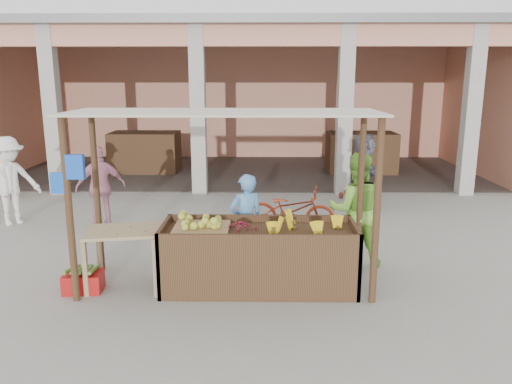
{
  "coord_description": "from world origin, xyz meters",
  "views": [
    {
      "loc": [
        0.54,
        -6.37,
        2.81
      ],
      "look_at": [
        0.44,
        1.2,
        1.06
      ],
      "focal_mm": 35.0,
      "sensor_mm": 36.0,
      "label": 1
    }
  ],
  "objects_px": {
    "fruit_stall": "(259,259)",
    "red_crate": "(83,282)",
    "vendor_blue": "(246,218)",
    "vendor_green": "(356,207)",
    "side_table": "(125,240)",
    "motorcycle": "(291,209)"
  },
  "relations": [
    {
      "from": "red_crate",
      "to": "vendor_green",
      "type": "bearing_deg",
      "value": 10.75
    },
    {
      "from": "red_crate",
      "to": "motorcycle",
      "type": "xyz_separation_m",
      "value": [
        2.92,
        2.63,
        0.32
      ]
    },
    {
      "from": "fruit_stall",
      "to": "side_table",
      "type": "height_order",
      "value": "side_table"
    },
    {
      "from": "fruit_stall",
      "to": "vendor_blue",
      "type": "relative_size",
      "value": 1.7
    },
    {
      "from": "vendor_green",
      "to": "motorcycle",
      "type": "distance_m",
      "value": 1.87
    },
    {
      "from": "vendor_blue",
      "to": "vendor_green",
      "type": "bearing_deg",
      "value": 162.83
    },
    {
      "from": "vendor_green",
      "to": "red_crate",
      "type": "bearing_deg",
      "value": 19.12
    },
    {
      "from": "fruit_stall",
      "to": "red_crate",
      "type": "bearing_deg",
      "value": -176.01
    },
    {
      "from": "fruit_stall",
      "to": "vendor_green",
      "type": "xyz_separation_m",
      "value": [
        1.45,
        0.88,
        0.51
      ]
    },
    {
      "from": "vendor_green",
      "to": "motorcycle",
      "type": "relative_size",
      "value": 1.06
    },
    {
      "from": "motorcycle",
      "to": "vendor_blue",
      "type": "bearing_deg",
      "value": 166.42
    },
    {
      "from": "side_table",
      "to": "vendor_blue",
      "type": "xyz_separation_m",
      "value": [
        1.6,
        0.77,
        0.08
      ]
    },
    {
      "from": "side_table",
      "to": "red_crate",
      "type": "bearing_deg",
      "value": -175.93
    },
    {
      "from": "red_crate",
      "to": "vendor_blue",
      "type": "bearing_deg",
      "value": 18.16
    },
    {
      "from": "side_table",
      "to": "vendor_green",
      "type": "relative_size",
      "value": 0.61
    },
    {
      "from": "fruit_stall",
      "to": "vendor_blue",
      "type": "distance_m",
      "value": 0.85
    },
    {
      "from": "vendor_blue",
      "to": "vendor_green",
      "type": "height_order",
      "value": "vendor_green"
    },
    {
      "from": "side_table",
      "to": "vendor_green",
      "type": "distance_m",
      "value": 3.38
    },
    {
      "from": "fruit_stall",
      "to": "side_table",
      "type": "relative_size",
      "value": 2.33
    },
    {
      "from": "red_crate",
      "to": "side_table",
      "type": "bearing_deg",
      "value": 8.94
    },
    {
      "from": "vendor_green",
      "to": "fruit_stall",
      "type": "bearing_deg",
      "value": 35.08
    },
    {
      "from": "vendor_blue",
      "to": "vendor_green",
      "type": "xyz_separation_m",
      "value": [
        1.64,
        0.14,
        0.14
      ]
    }
  ]
}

